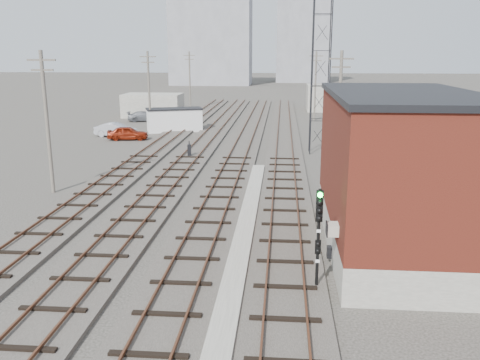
# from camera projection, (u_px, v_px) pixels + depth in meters

# --- Properties ---
(ground) EXTENTS (320.00, 320.00, 0.00)m
(ground) POSITION_uv_depth(u_px,v_px,m) (266.00, 118.00, 70.66)
(ground) COLOR #282621
(ground) RESTS_ON ground
(track_right) EXTENTS (3.20, 90.00, 0.39)m
(track_right) POSITION_uv_depth(u_px,v_px,m) (284.00, 144.00, 50.14)
(track_right) COLOR #332D28
(track_right) RESTS_ON ground
(track_mid_right) EXTENTS (3.20, 90.00, 0.39)m
(track_mid_right) POSITION_uv_depth(u_px,v_px,m) (244.00, 143.00, 50.47)
(track_mid_right) COLOR #332D28
(track_mid_right) RESTS_ON ground
(track_mid_left) EXTENTS (3.20, 90.00, 0.39)m
(track_mid_left) POSITION_uv_depth(u_px,v_px,m) (204.00, 142.00, 50.79)
(track_mid_left) COLOR #332D28
(track_mid_left) RESTS_ON ground
(track_left) EXTENTS (3.20, 90.00, 0.39)m
(track_left) POSITION_uv_depth(u_px,v_px,m) (165.00, 142.00, 51.12)
(track_left) COLOR #332D28
(track_left) RESTS_ON ground
(platform_curb) EXTENTS (0.90, 28.00, 0.26)m
(platform_curb) POSITION_uv_depth(u_px,v_px,m) (246.00, 227.00, 26.14)
(platform_curb) COLOR gray
(platform_curb) RESTS_ON ground
(brick_building) EXTENTS (6.54, 12.20, 7.22)m
(brick_building) POSITION_uv_depth(u_px,v_px,m) (398.00, 172.00, 22.78)
(brick_building) COLOR gray
(brick_building) RESTS_ON ground
(lattice_tower) EXTENTS (1.60, 1.60, 15.00)m
(lattice_tower) POSITION_uv_depth(u_px,v_px,m) (321.00, 68.00, 44.23)
(lattice_tower) COLOR black
(lattice_tower) RESTS_ON ground
(utility_pole_left_a) EXTENTS (1.80, 0.24, 9.00)m
(utility_pole_left_a) POSITION_uv_depth(u_px,v_px,m) (47.00, 119.00, 31.86)
(utility_pole_left_a) COLOR #595147
(utility_pole_left_a) RESTS_ON ground
(utility_pole_left_b) EXTENTS (1.80, 0.24, 9.00)m
(utility_pole_left_b) POSITION_uv_depth(u_px,v_px,m) (149.00, 90.00, 56.01)
(utility_pole_left_b) COLOR #595147
(utility_pole_left_b) RESTS_ON ground
(utility_pole_left_c) EXTENTS (1.80, 0.24, 9.00)m
(utility_pole_left_c) POSITION_uv_depth(u_px,v_px,m) (190.00, 79.00, 80.17)
(utility_pole_left_c) COLOR #595147
(utility_pole_left_c) RESTS_ON ground
(utility_pole_right_a) EXTENTS (1.80, 0.24, 9.00)m
(utility_pole_right_a) POSITION_uv_depth(u_px,v_px,m) (339.00, 108.00, 38.04)
(utility_pole_right_a) COLOR #595147
(utility_pole_right_a) RESTS_ON ground
(utility_pole_right_b) EXTENTS (1.80, 0.24, 9.00)m
(utility_pole_right_b) POSITION_uv_depth(u_px,v_px,m) (315.00, 84.00, 67.03)
(utility_pole_right_b) COLOR #595147
(utility_pole_right_b) RESTS_ON ground
(apartment_left) EXTENTS (22.00, 14.00, 30.00)m
(apartment_left) POSITION_uv_depth(u_px,v_px,m) (211.00, 30.00, 140.94)
(apartment_left) COLOR gray
(apartment_left) RESTS_ON ground
(apartment_right) EXTENTS (16.00, 12.00, 26.00)m
(apartment_right) POSITION_uv_depth(u_px,v_px,m) (303.00, 38.00, 153.80)
(apartment_right) COLOR gray
(apartment_right) RESTS_ON ground
(shed_left) EXTENTS (8.00, 5.00, 3.20)m
(shed_left) POSITION_uv_depth(u_px,v_px,m) (153.00, 105.00, 71.57)
(shed_left) COLOR gray
(shed_left) RESTS_ON ground
(shed_right) EXTENTS (6.00, 6.00, 4.00)m
(shed_right) POSITION_uv_depth(u_px,v_px,m) (326.00, 98.00, 79.10)
(shed_right) COLOR gray
(shed_right) RESTS_ON ground
(signal_mast) EXTENTS (0.40, 0.41, 4.01)m
(signal_mast) POSITION_uv_depth(u_px,v_px,m) (319.00, 232.00, 18.90)
(signal_mast) COLOR gray
(signal_mast) RESTS_ON ground
(switch_stand) EXTENTS (0.37, 0.37, 1.39)m
(switch_stand) POSITION_uv_depth(u_px,v_px,m) (189.00, 150.00, 43.66)
(switch_stand) COLOR black
(switch_stand) RESTS_ON ground
(site_trailer) EXTENTS (6.86, 4.68, 2.66)m
(site_trailer) POSITION_uv_depth(u_px,v_px,m) (174.00, 120.00, 58.36)
(site_trailer) COLOR white
(site_trailer) RESTS_ON ground
(car_red) EXTENTS (4.37, 2.27, 1.42)m
(car_red) POSITION_uv_depth(u_px,v_px,m) (128.00, 133.00, 52.73)
(car_red) COLOR maroon
(car_red) RESTS_ON ground
(car_silver) EXTENTS (4.66, 2.11, 1.48)m
(car_silver) POSITION_uv_depth(u_px,v_px,m) (116.00, 130.00, 54.68)
(car_silver) COLOR #ADAFB5
(car_silver) RESTS_ON ground
(car_grey) EXTENTS (4.81, 2.62, 1.32)m
(car_grey) POSITION_uv_depth(u_px,v_px,m) (145.00, 116.00, 66.91)
(car_grey) COLOR slate
(car_grey) RESTS_ON ground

